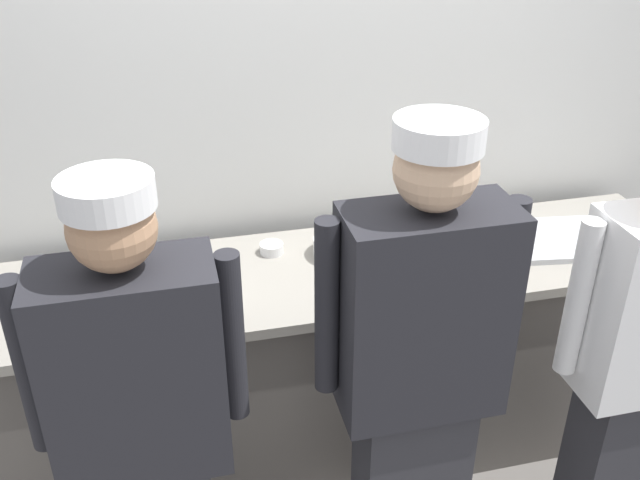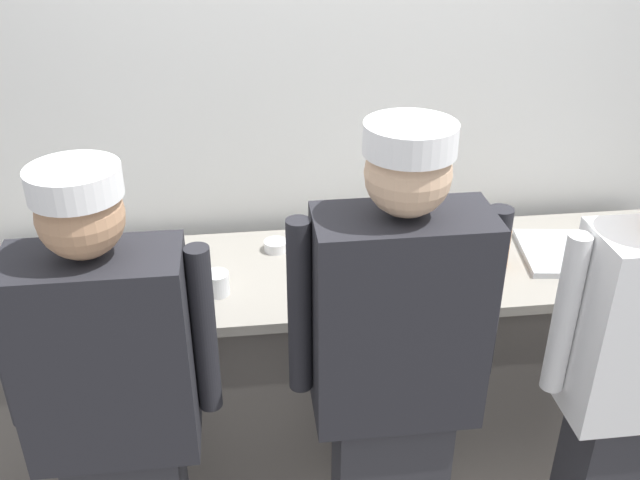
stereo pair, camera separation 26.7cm
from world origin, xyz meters
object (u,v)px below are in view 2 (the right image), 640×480
at_px(plate_stack_rear, 411,246).
at_px(deli_cup, 217,283).
at_px(chef_center, 394,381).
at_px(ramekin_red_sauce, 460,282).
at_px(sheet_tray, 579,253).
at_px(ramekin_orange_sauce, 465,262).
at_px(mixing_bowl_steel, 146,277).
at_px(plate_stack_front, 345,248).
at_px(squeeze_bottle_primary, 503,245).
at_px(chef_near_left, 117,417).
at_px(ramekin_yellow_sauce, 276,245).
at_px(ramekin_green_sauce, 71,280).
at_px(chef_far_right, 639,383).

height_order(plate_stack_rear, deli_cup, plate_stack_rear).
xyz_separation_m(chef_center, ramekin_red_sauce, (0.35, 0.50, 0.01)).
relative_size(sheet_tray, ramekin_orange_sauce, 4.34).
xyz_separation_m(plate_stack_rear, mixing_bowl_steel, (-1.01, -0.12, 0.01)).
relative_size(plate_stack_front, squeeze_bottle_primary, 1.19).
distance_m(chef_near_left, plate_stack_front, 1.12).
xyz_separation_m(sheet_tray, deli_cup, (-1.42, -0.10, 0.03)).
height_order(sheet_tray, ramekin_orange_sauce, ramekin_orange_sauce).
distance_m(plate_stack_front, ramekin_yellow_sauce, 0.28).
xyz_separation_m(ramekin_yellow_sauce, ramekin_green_sauce, (-0.77, -0.17, -0.00)).
bearing_deg(chef_near_left, ramekin_orange_sauce, 27.58).
relative_size(chef_far_right, deli_cup, 18.51).
xyz_separation_m(chef_near_left, ramekin_yellow_sauce, (0.52, 0.87, 0.05)).
xyz_separation_m(chef_near_left, deli_cup, (0.29, 0.58, 0.07)).
bearing_deg(plate_stack_rear, plate_stack_front, 170.57).
bearing_deg(squeeze_bottle_primary, chef_center, -131.10).
distance_m(chef_far_right, squeeze_bottle_primary, 0.72).
distance_m(plate_stack_rear, ramekin_orange_sauce, 0.22).
bearing_deg(chef_near_left, mixing_bowl_steel, 86.93).
relative_size(chef_far_right, ramekin_green_sauce, 16.49).
xyz_separation_m(squeeze_bottle_primary, ramekin_red_sauce, (-0.20, -0.13, -0.07)).
relative_size(ramekin_yellow_sauce, deli_cup, 1.04).
bearing_deg(ramekin_yellow_sauce, ramekin_red_sauce, -29.09).
xyz_separation_m(plate_stack_front, ramekin_green_sauce, (-1.04, -0.09, -0.02)).
bearing_deg(sheet_tray, plate_stack_rear, 174.01).
height_order(chef_near_left, ramekin_red_sauce, chef_near_left).
relative_size(chef_near_left, ramekin_red_sauce, 17.51).
bearing_deg(mixing_bowl_steel, chef_near_left, -93.07).
height_order(chef_near_left, chef_far_right, chef_near_left).
relative_size(chef_near_left, mixing_bowl_steel, 4.76).
xyz_separation_m(mixing_bowl_steel, ramekin_red_sauce, (1.14, -0.12, -0.03)).
relative_size(chef_near_left, chef_center, 0.96).
distance_m(plate_stack_rear, sheet_tray, 0.67).
height_order(plate_stack_front, ramekin_orange_sauce, plate_stack_front).
distance_m(chef_near_left, ramekin_yellow_sauce, 1.02).
relative_size(mixing_bowl_steel, squeeze_bottle_primary, 1.85).
height_order(plate_stack_front, ramekin_yellow_sauce, plate_stack_front).
bearing_deg(chef_center, chef_near_left, -179.34).
height_order(mixing_bowl_steel, sheet_tray, mixing_bowl_steel).
xyz_separation_m(ramekin_orange_sauce, ramekin_red_sauce, (-0.06, -0.13, 0.00)).
xyz_separation_m(ramekin_red_sauce, deli_cup, (-0.88, 0.07, 0.02)).
xyz_separation_m(chef_center, ramekin_green_sauce, (-1.07, 0.69, 0.01)).
relative_size(sheet_tray, ramekin_red_sauce, 4.64).
height_order(chef_center, chef_far_right, chef_center).
bearing_deg(mixing_bowl_steel, plate_stack_front, 11.95).
relative_size(chef_center, ramekin_yellow_sauce, 18.67).
relative_size(ramekin_orange_sauce, deli_cup, 1.14).
height_order(chef_far_right, mixing_bowl_steel, chef_far_right).
bearing_deg(squeeze_bottle_primary, mixing_bowl_steel, -179.54).
relative_size(plate_stack_front, ramekin_red_sauce, 2.37).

